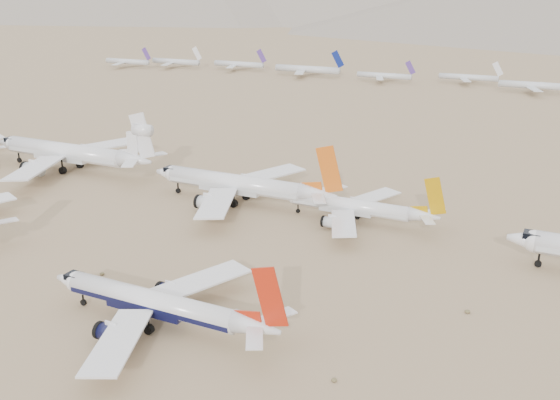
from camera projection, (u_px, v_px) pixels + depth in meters
name	position (u px, v px, depth m)	size (l,w,h in m)	color
ground	(188.00, 347.00, 99.72)	(7000.00, 7000.00, 0.00)	olive
main_airliner	(161.00, 305.00, 104.14)	(43.96, 42.93, 15.51)	white
row2_gold_tail	(357.00, 207.00, 151.37)	(39.80, 38.92, 14.17)	white
row2_orange_tail	(242.00, 185.00, 164.25)	(52.47, 51.33, 18.72)	white
row2_white_trijet	(74.00, 153.00, 193.25)	(59.65, 58.29, 21.14)	white
distant_storage_row	(386.00, 75.00, 381.59)	(459.63, 58.56, 15.25)	silver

